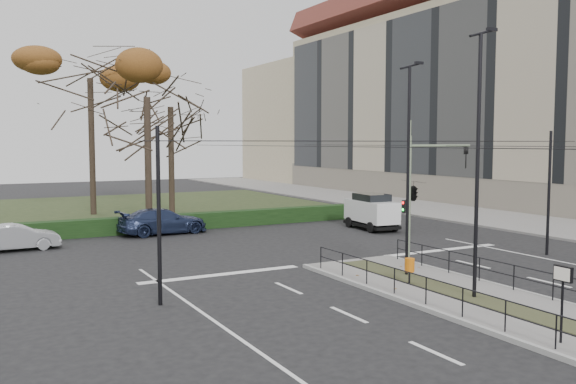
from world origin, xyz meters
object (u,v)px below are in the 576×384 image
traffic_light (415,190)px  parked_car_second (17,237)px  streetlamp_median_near (478,162)px  streetlamp_median_far (408,167)px  rust_tree (90,78)px  bare_tree_center (171,115)px  parked_car_third (163,221)px  white_van (371,211)px  bare_tree_near (147,107)px  litter_bin (410,265)px  info_panel (563,283)px

traffic_light → parked_car_second: 19.82m
streetlamp_median_near → streetlamp_median_far: (0.25, 3.92, -0.33)m
rust_tree → streetlamp_median_far: bearing=-75.9°
bare_tree_center → parked_car_third: bearing=-110.6°
white_van → bare_tree_near: (-12.00, 7.68, 6.54)m
streetlamp_median_near → rust_tree: bearing=102.0°
streetlamp_median_far → rust_tree: size_ratio=0.64×
streetlamp_median_near → bare_tree_center: size_ratio=0.86×
litter_bin → info_panel: bearing=-97.1°
bare_tree_near → rust_tree: bearing=103.7°
info_panel → parked_car_second: size_ratio=0.51×
streetlamp_median_far → parked_car_second: (-13.25, 14.31, -3.78)m
info_panel → white_van: size_ratio=0.49×
streetlamp_median_far → parked_car_second: 19.87m
info_panel → parked_car_second: (-11.45, 22.82, -1.09)m
litter_bin → bare_tree_center: (-0.54, 27.30, 6.71)m
streetlamp_median_near → litter_bin: bearing=103.3°
parked_car_second → parked_car_third: parked_car_third is taller
info_panel → parked_car_second: info_panel is taller
litter_bin → info_panel: (-0.91, -7.28, 0.94)m
bare_tree_center → traffic_light: bearing=-83.2°
parked_car_second → bare_tree_near: bare_tree_near is taller
streetlamp_median_far → traffic_light: bearing=42.3°
streetlamp_median_far → rust_tree: rust_tree is taller
streetlamp_median_far → parked_car_third: 17.42m
streetlamp_median_near → white_van: 17.80m
info_panel → bare_tree_center: size_ratio=0.19×
streetlamp_median_far → bare_tree_center: bearing=93.1°
litter_bin → parked_car_third: parked_car_third is taller
parked_car_third → rust_tree: rust_tree is taller
bare_tree_center → bare_tree_near: bare_tree_near is taller
parked_car_third → white_van: 12.86m
bare_tree_near → streetlamp_median_near: bearing=-78.6°
traffic_light → bare_tree_near: bearing=109.7°
traffic_light → white_van: size_ratio=1.32×
litter_bin → bare_tree_center: size_ratio=0.09×
streetlamp_median_far → rust_tree: bearing=104.1°
white_van → rust_tree: (-13.96, 15.70, 8.95)m
bare_tree_center → streetlamp_median_near: bearing=-87.8°
traffic_light → bare_tree_near: bare_tree_near is taller
streetlamp_median_near → parked_car_third: bearing=103.6°
streetlamp_median_near → parked_car_second: streetlamp_median_near is taller
streetlamp_median_far → bare_tree_near: 20.51m
info_panel → streetlamp_median_far: 9.10m
white_van → traffic_light: bearing=-117.4°
litter_bin → white_van: bearing=59.1°
traffic_light → parked_car_third: bearing=114.1°
white_van → info_panel: bearing=-113.3°
bare_tree_center → white_van: bearing=-59.2°
traffic_light → litter_bin: 4.39m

